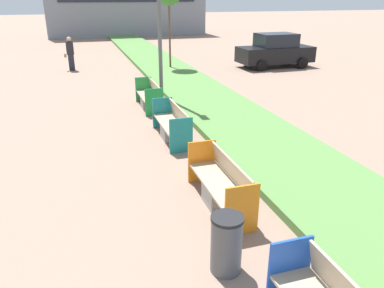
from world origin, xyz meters
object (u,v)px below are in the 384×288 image
(litter_bin, at_px, (226,244))
(pedestrian_walking, at_px, (70,53))
(bench_teal_frame, at_px, (172,126))
(bench_green_frame, at_px, (150,98))
(bench_orange_frame, at_px, (221,187))
(parked_car_distant, at_px, (275,51))

(litter_bin, height_order, pedestrian_walking, pedestrian_walking)
(bench_teal_frame, bearing_deg, bench_green_frame, 90.03)
(bench_orange_frame, bearing_deg, bench_green_frame, 90.01)
(bench_green_frame, relative_size, pedestrian_walking, 1.13)
(bench_teal_frame, height_order, litter_bin, bench_teal_frame)
(pedestrian_walking, relative_size, parked_car_distant, 0.42)
(bench_green_frame, distance_m, litter_bin, 8.90)
(bench_orange_frame, xyz_separation_m, pedestrian_walking, (-2.63, 15.52, 0.54))
(bench_teal_frame, relative_size, bench_green_frame, 1.08)
(bench_green_frame, bearing_deg, pedestrian_walking, 107.27)
(bench_green_frame, relative_size, litter_bin, 2.16)
(bench_green_frame, distance_m, pedestrian_walking, 8.87)
(litter_bin, bearing_deg, bench_teal_frame, 83.61)
(pedestrian_walking, bearing_deg, bench_teal_frame, -77.38)
(bench_green_frame, xyz_separation_m, pedestrian_walking, (-2.63, 8.45, 0.54))
(pedestrian_walking, bearing_deg, bench_green_frame, -72.73)
(bench_orange_frame, height_order, parked_car_distant, parked_car_distant)
(pedestrian_walking, height_order, parked_car_distant, parked_car_distant)
(bench_green_frame, relative_size, parked_car_distant, 0.47)
(bench_teal_frame, distance_m, parked_car_distant, 12.60)
(bench_green_frame, height_order, pedestrian_walking, pedestrian_walking)
(bench_orange_frame, relative_size, pedestrian_walking, 1.21)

